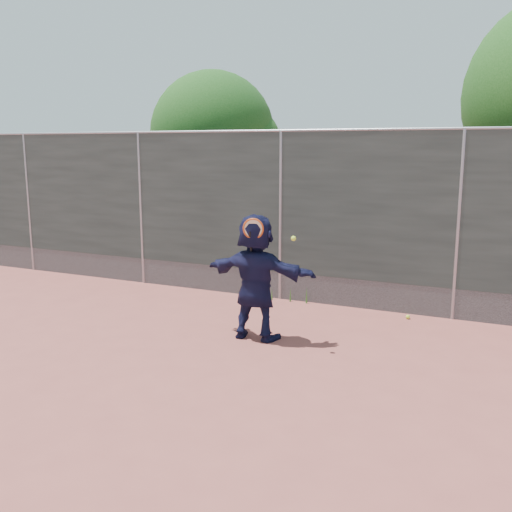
% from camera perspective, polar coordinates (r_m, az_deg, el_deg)
% --- Properties ---
extents(ground, '(80.00, 80.00, 0.00)m').
position_cam_1_polar(ground, '(7.48, -7.96, -10.62)').
color(ground, '#9E4C42').
rests_on(ground, ground).
extents(player, '(1.70, 0.60, 1.82)m').
position_cam_1_polar(player, '(8.11, -0.00, -2.10)').
color(player, '#131535').
rests_on(player, ground).
extents(ball_ground, '(0.07, 0.07, 0.07)m').
position_cam_1_polar(ball_ground, '(9.54, 14.94, -5.90)').
color(ball_ground, '#CDF536').
rests_on(ball_ground, ground).
extents(fence, '(20.00, 0.06, 3.03)m').
position_cam_1_polar(fence, '(10.15, 2.47, 4.39)').
color(fence, '#38423D').
rests_on(fence, ground).
extents(swing_action, '(0.77, 0.13, 0.51)m').
position_cam_1_polar(swing_action, '(7.76, 0.11, 2.52)').
color(swing_action, '#C94713').
rests_on(swing_action, ground).
extents(tree_left, '(3.15, 3.00, 4.53)m').
position_cam_1_polar(tree_left, '(14.06, -3.68, 11.72)').
color(tree_left, '#382314').
rests_on(tree_left, ground).
extents(weed_clump, '(0.68, 0.07, 0.30)m').
position_cam_1_polar(weed_clump, '(10.21, 3.70, -3.87)').
color(weed_clump, '#387226').
rests_on(weed_clump, ground).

